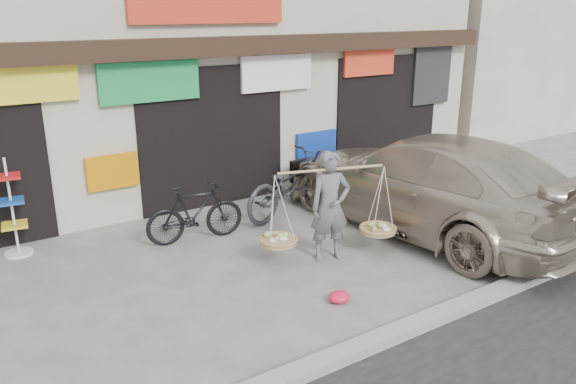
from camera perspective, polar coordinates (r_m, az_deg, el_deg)
ground at (r=8.51m, az=3.28°, el=-7.72°), size 70.00×70.00×0.00m
kerb at (r=7.17m, az=13.05°, el=-12.93°), size 70.00×0.25×0.12m
shophouse_block at (r=13.36m, az=-13.72°, el=16.52°), size 14.00×6.32×7.00m
neighbor_east at (r=22.36m, az=21.60°, el=15.61°), size 12.00×7.00×6.40m
street_vendor at (r=8.55m, az=4.28°, el=-1.86°), size 2.12×1.04×1.71m
bike_1 at (r=9.40m, az=-9.44°, el=-2.11°), size 1.69×0.68×0.99m
bike_2 at (r=10.46m, az=0.19°, el=0.79°), size 2.37×1.34×1.18m
suv at (r=10.04m, az=13.85°, el=0.96°), size 2.80×5.92×1.67m
display_rack at (r=9.70m, az=-26.13°, el=-2.25°), size 0.43×0.43×1.58m
red_bag at (r=7.59m, az=5.23°, el=-10.57°), size 0.31×0.25×0.14m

